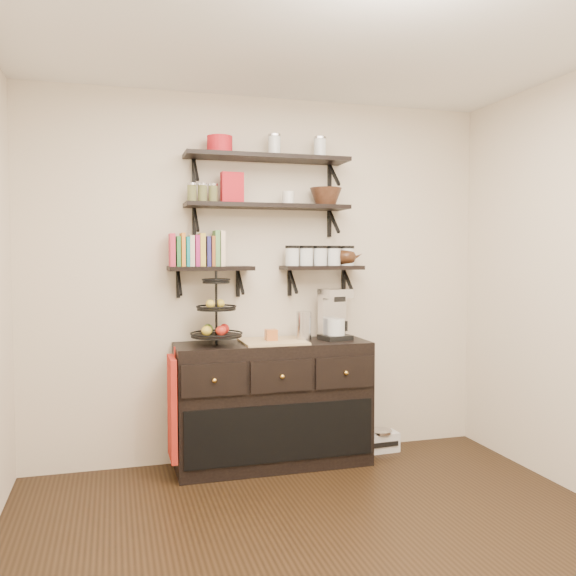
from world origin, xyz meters
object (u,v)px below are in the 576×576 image
(sideboard, at_px, (273,404))
(fruit_stand, at_px, (217,319))
(coffee_maker, at_px, (334,315))
(radio, at_px, (380,441))

(sideboard, bearing_deg, fruit_stand, 179.45)
(sideboard, height_order, coffee_maker, coffee_maker)
(sideboard, distance_m, radio, 0.96)
(coffee_maker, bearing_deg, fruit_stand, 169.91)
(fruit_stand, xyz_separation_m, radio, (1.29, 0.06, -1.00))
(fruit_stand, height_order, radio, fruit_stand)
(sideboard, height_order, radio, sideboard)
(fruit_stand, distance_m, coffee_maker, 0.88)
(sideboard, distance_m, coffee_maker, 0.79)
(coffee_maker, distance_m, radio, 1.08)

